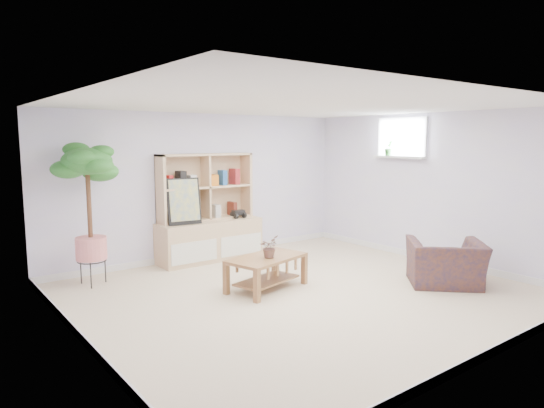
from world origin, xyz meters
TOP-DOWN VIEW (x-y plane):
  - floor at (0.00, 0.00)m, footprint 5.50×5.00m
  - ceiling at (0.00, 0.00)m, footprint 5.50×5.00m
  - walls at (0.00, 0.00)m, footprint 5.51×5.01m
  - baseboard at (0.00, 0.00)m, footprint 5.50×5.00m
  - window at (2.73, 0.60)m, footprint 0.10×0.98m
  - window_sill at (2.67, 0.60)m, footprint 0.14×1.00m
  - storage_unit at (-0.06, 2.24)m, footprint 1.75×0.59m
  - poster at (-0.56, 2.16)m, footprint 0.54×0.20m
  - toy_truck at (0.46, 2.18)m, footprint 0.30×0.22m
  - coffee_table at (-0.27, 0.40)m, footprint 1.18×0.82m
  - table_plant at (-0.27, 0.34)m, footprint 0.34×0.33m
  - floor_tree at (-2.05, 1.99)m, footprint 0.79×0.79m
  - armchair at (1.75, -0.95)m, footprint 1.26×1.26m
  - sill_plant at (2.67, 0.83)m, footprint 0.17×0.16m

SIDE VIEW (x-z plane):
  - floor at x=0.00m, z-range -0.01..0.01m
  - baseboard at x=0.00m, z-range 0.00..0.10m
  - coffee_table at x=-0.27m, z-range 0.00..0.44m
  - armchair at x=1.75m, z-range 0.00..0.71m
  - table_plant at x=-0.27m, z-range 0.44..0.72m
  - toy_truck at x=0.46m, z-range 0.66..0.81m
  - storage_unit at x=-0.06m, z-range 0.00..1.75m
  - floor_tree at x=-2.05m, z-range 0.00..1.94m
  - poster at x=-0.56m, z-range 0.66..1.38m
  - walls at x=0.00m, z-range 0.00..2.40m
  - window_sill at x=2.67m, z-range 1.66..1.70m
  - sill_plant at x=2.67m, z-range 1.70..1.96m
  - window at x=2.73m, z-range 1.66..2.34m
  - ceiling at x=0.00m, z-range 2.40..2.40m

